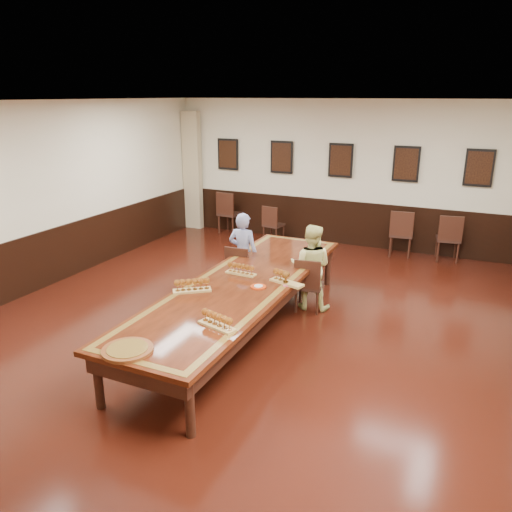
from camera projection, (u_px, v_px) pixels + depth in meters
The scene contains 23 objects.
floor at pixel (242, 331), 7.27m from camera, with size 8.00×10.00×0.02m, color black.
ceiling at pixel (239, 100), 6.27m from camera, with size 8.00×10.00×0.02m, color white.
wall_back at pixel (341, 174), 11.10m from camera, with size 8.00×0.02×3.20m, color beige.
wall_left at pixel (27, 199), 8.37m from camera, with size 0.02×10.00×3.20m, color beige.
chair_man at pixel (241, 270), 8.46m from camera, with size 0.42×0.45×0.89m, color black, non-canonical shape.
chair_woman at pixel (309, 284), 7.85m from camera, with size 0.41×0.45×0.88m, color black, non-canonical shape.
spare_chair_a at pixel (230, 212), 12.28m from camera, with size 0.48×0.53×1.03m, color black, non-canonical shape.
spare_chair_b at pixel (274, 224), 11.53m from camera, with size 0.40×0.44×0.86m, color black, non-canonical shape.
spare_chair_c at pixel (401, 233), 10.53m from camera, with size 0.47×0.51×1.00m, color black, non-canonical shape.
spare_chair_d at pixel (448, 237), 10.22m from camera, with size 0.46×0.50×0.98m, color black, non-canonical shape.
person_man at pixel (243, 254), 8.46m from camera, with size 0.52×0.34×1.42m, color #4355A9.
person_woman at pixel (311, 267), 7.86m from camera, with size 0.68×0.53×1.38m, color #E9EA92.
pink_phone at pixel (285, 285), 6.95m from camera, with size 0.07×0.14×0.01m, color #DB4976.
curtain at pixel (192, 171), 12.48m from camera, with size 0.45×0.18×2.90m, color tan.
wainscoting at pixel (241, 299), 7.11m from camera, with size 8.00×10.00×1.00m.
conference_table at pixel (241, 292), 7.08m from camera, with size 1.40×5.00×0.76m.
posters at pixel (341, 160), 10.94m from camera, with size 6.14×0.04×0.74m.
flight_a at pixel (241, 269), 7.33m from camera, with size 0.47×0.17×0.17m.
flight_b at pixel (284, 278), 6.98m from camera, with size 0.53×0.29×0.19m.
flight_c at pixel (192, 286), 6.69m from camera, with size 0.50×0.43×0.19m.
flight_d at pixel (217, 321), 5.66m from camera, with size 0.51×0.28×0.18m.
red_plate_grp at pixel (258, 287), 6.86m from camera, with size 0.22×0.22×0.03m.
carved_platter at pixel (128, 350), 5.15m from camera, with size 0.63×0.63×0.04m.
Camera 1 is at (2.95, -5.88, 3.29)m, focal length 35.00 mm.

